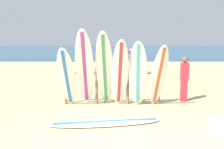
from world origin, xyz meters
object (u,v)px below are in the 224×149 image
at_px(surfboard_leaning_left, 85,69).
at_px(surfboard_lying_on_sand, 106,122).
at_px(surfboard_rack, 112,82).
at_px(beachgoer_standing, 184,77).
at_px(small_boat_offshore, 131,51).
at_px(surfboard_leaning_far_left, 67,78).
at_px(surfboard_leaning_center_left, 105,70).
at_px(cooler_box, 224,125).
at_px(surfboard_leaning_center, 120,74).
at_px(surfboard_leaning_right, 158,76).
at_px(surfboard_leaning_center_right, 138,74).

bearing_deg(surfboard_leaning_left, surfboard_lying_on_sand, -64.79).
bearing_deg(surfboard_rack, beachgoer_standing, 8.03).
height_order(beachgoer_standing, small_boat_offshore, beachgoer_standing).
bearing_deg(surfboard_leaning_far_left, surfboard_lying_on_sand, -48.33).
xyz_separation_m(surfboard_leaning_center_left, small_boat_offshore, (3.77, 33.72, -0.90)).
bearing_deg(surfboard_leaning_far_left, cooler_box, -26.19).
xyz_separation_m(small_boat_offshore, cooler_box, (-1.07, -35.68, -0.08)).
bearing_deg(surfboard_leaning_center, small_boat_offshore, 84.38).
bearing_deg(beachgoer_standing, surfboard_rack, -171.97).
height_order(surfboard_leaning_far_left, small_boat_offshore, surfboard_leaning_far_left).
height_order(surfboard_leaning_right, beachgoer_standing, surfboard_leaning_right).
xyz_separation_m(surfboard_rack, surfboard_leaning_center_right, (0.78, -0.31, 0.28)).
xyz_separation_m(surfboard_leaning_left, beachgoer_standing, (3.24, 0.65, -0.35)).
distance_m(surfboard_leaning_right, cooler_box, 2.33).
distance_m(surfboard_leaning_center, small_boat_offshore, 33.88).
height_order(small_boat_offshore, cooler_box, small_boat_offshore).
relative_size(surfboard_rack, surfboard_leaning_center_right, 1.53).
bearing_deg(surfboard_leaning_center, cooler_box, -41.16).
bearing_deg(surfboard_lying_on_sand, surfboard_leaning_center_right, 56.98).
bearing_deg(beachgoer_standing, small_boat_offshore, 88.03).
bearing_deg(cooler_box, surfboard_leaning_center_right, 117.33).
bearing_deg(surfboard_leaning_left, surfboard_leaning_far_left, -171.21).
distance_m(surfboard_leaning_left, surfboard_leaning_center_right, 1.62).
height_order(surfboard_leaning_center_right, small_boat_offshore, surfboard_leaning_center_right).
height_order(surfboard_leaning_far_left, surfboard_leaning_center_right, surfboard_leaning_center_right).
bearing_deg(surfboard_leaning_center_right, surfboard_lying_on_sand, -123.02).
relative_size(surfboard_leaning_far_left, small_boat_offshore, 0.61).
distance_m(surfboard_leaning_far_left, small_boat_offshore, 34.15).
xyz_separation_m(surfboard_leaning_center_right, cooler_box, (1.69, -1.97, -0.83)).
bearing_deg(surfboard_rack, small_boat_offshore, 83.93).
height_order(surfboard_leaning_center_left, surfboard_lying_on_sand, surfboard_leaning_center_left).
xyz_separation_m(surfboard_leaning_center, beachgoer_standing, (2.18, 0.66, -0.20)).
relative_size(surfboard_leaning_right, small_boat_offshore, 0.64).
distance_m(surfboard_rack, surfboard_leaning_right, 1.46).
relative_size(surfboard_leaning_center_right, small_boat_offshore, 0.67).
height_order(surfboard_leaning_center_left, surfboard_leaning_center_right, surfboard_leaning_center_left).
bearing_deg(surfboard_rack, surfboard_leaning_center_right, -21.34).
bearing_deg(cooler_box, surfboard_rack, 124.08).
distance_m(surfboard_leaning_center_right, cooler_box, 2.73).
bearing_deg(surfboard_leaning_right, small_boat_offshore, 86.35).
distance_m(surfboard_leaning_right, beachgoer_standing, 1.25).
bearing_deg(surfboard_leaning_center_left, cooler_box, -35.91).
bearing_deg(surfboard_leaning_center_left, beachgoer_standing, 14.11).
bearing_deg(surfboard_leaning_center, surfboard_lying_on_sand, -104.94).
xyz_separation_m(surfboard_leaning_center, surfboard_lying_on_sand, (-0.38, -1.43, -1.00)).
bearing_deg(surfboard_leaning_center_right, beachgoer_standing, 21.67).
height_order(surfboard_rack, beachgoer_standing, beachgoer_standing).
bearing_deg(surfboard_leaning_center_left, surfboard_leaning_far_left, -176.35).
distance_m(surfboard_leaning_left, surfboard_leaning_center, 1.07).
bearing_deg(surfboard_leaning_center, surfboard_rack, 126.13).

